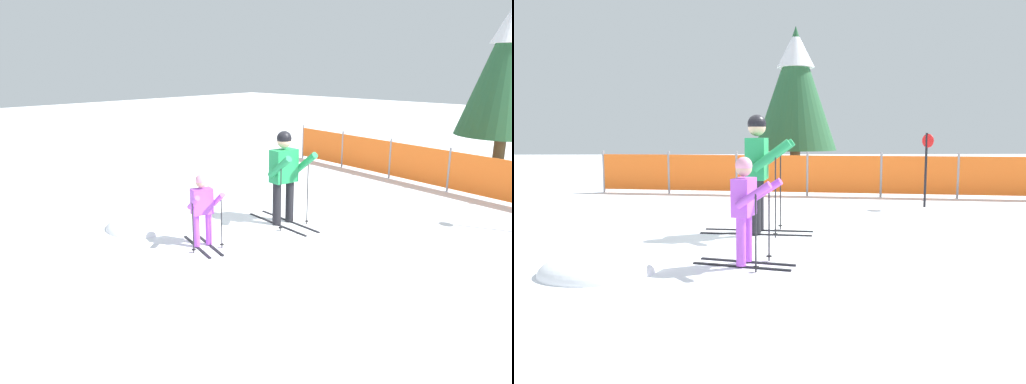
% 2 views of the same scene
% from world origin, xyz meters
% --- Properties ---
extents(ground_plane, '(60.00, 60.00, 0.00)m').
position_xyz_m(ground_plane, '(0.00, 0.00, 0.00)').
color(ground_plane, white).
extents(skier_adult, '(1.75, 0.85, 1.81)m').
position_xyz_m(skier_adult, '(-0.07, 0.05, 1.08)').
color(skier_adult, black).
rests_on(skier_adult, ground_plane).
extents(skier_child, '(1.21, 0.69, 1.26)m').
position_xyz_m(skier_child, '(-0.25, -1.85, 0.74)').
color(skier_child, black).
rests_on(skier_child, ground_plane).
extents(safety_fence, '(12.29, 2.34, 1.08)m').
position_xyz_m(safety_fence, '(2.07, 4.50, 0.54)').
color(safety_fence, gray).
rests_on(safety_fence, ground_plane).
extents(conifer_far, '(2.59, 2.59, 4.80)m').
position_xyz_m(conifer_far, '(1.20, 8.12, 2.97)').
color(conifer_far, '#4C3823').
rests_on(conifer_far, ground_plane).
extents(snow_mound, '(1.26, 1.07, 0.50)m').
position_xyz_m(snow_mound, '(-1.88, -2.12, 0.00)').
color(snow_mound, white).
rests_on(snow_mound, ground_plane).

